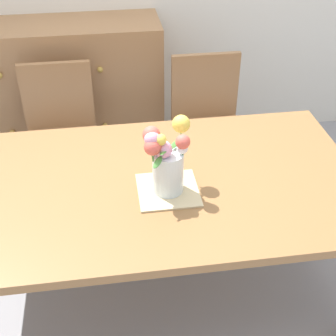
% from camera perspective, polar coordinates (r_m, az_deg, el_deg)
% --- Properties ---
extents(ground_plane, '(12.00, 12.00, 0.00)m').
position_cam_1_polar(ground_plane, '(2.57, -1.74, -14.54)').
color(ground_plane, '#939399').
extents(dining_table, '(1.87, 1.03, 0.72)m').
position_cam_1_polar(dining_table, '(2.11, -2.06, -3.22)').
color(dining_table, olive).
rests_on(dining_table, ground_plane).
extents(chair_left, '(0.42, 0.42, 0.90)m').
position_cam_1_polar(chair_left, '(2.90, -12.89, 4.61)').
color(chair_left, '#9E7047').
rests_on(chair_left, ground_plane).
extents(chair_right, '(0.42, 0.42, 0.90)m').
position_cam_1_polar(chair_right, '(2.95, 4.80, 6.02)').
color(chair_right, '#9E7047').
rests_on(chair_right, ground_plane).
extents(dresser, '(1.40, 0.47, 1.00)m').
position_cam_1_polar(dresser, '(3.33, -13.16, 8.44)').
color(dresser, '#9E7047').
rests_on(dresser, ground_plane).
extents(placemat, '(0.26, 0.26, 0.01)m').
position_cam_1_polar(placemat, '(2.01, 0.00, -2.69)').
color(placemat, '#CCB789').
rests_on(placemat, dining_table).
extents(flower_vase, '(0.20, 0.24, 0.31)m').
position_cam_1_polar(flower_vase, '(1.91, -0.14, 1.13)').
color(flower_vase, silver).
rests_on(flower_vase, placemat).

